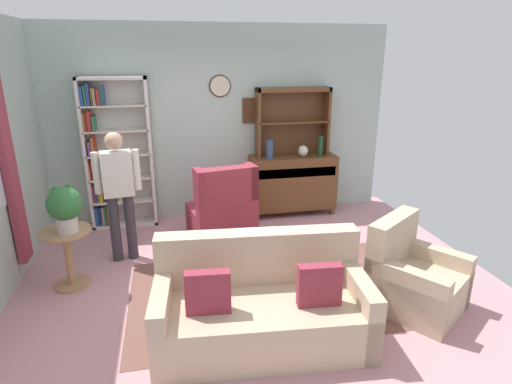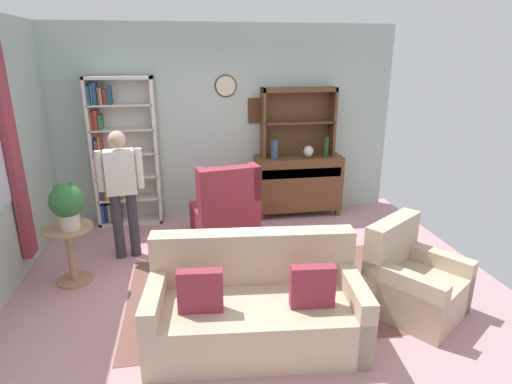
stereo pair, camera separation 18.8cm
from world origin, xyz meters
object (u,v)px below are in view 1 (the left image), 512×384
object	(u,v)px
couch_floral	(262,307)
plant_stand	(68,252)
wingback_chair	(223,213)
person_reading	(119,188)
sideboard_hutch	(292,112)
vase_tall	(269,149)
bookshelf	(113,157)
book_stack	(239,250)
bottle_wine	(320,146)
potted_plant_large	(65,206)
vase_round	(303,151)
coffee_table	(238,256)
armchair_floral	(414,280)
sideboard	(292,182)

from	to	relation	value
couch_floral	plant_stand	distance (m)	2.21
wingback_chair	person_reading	distance (m)	1.38
sideboard_hutch	vase_tall	size ratio (longest dim) A/B	3.98
bookshelf	sideboard_hutch	xyz separation A→B (m)	(2.59, 0.03, 0.54)
couch_floral	book_stack	xyz separation A→B (m)	(-0.05, 0.82, 0.15)
bottle_wine	potted_plant_large	xyz separation A→B (m)	(-3.28, -1.54, -0.14)
potted_plant_large	vase_tall	bearing A→B (deg)	31.81
bookshelf	couch_floral	bearing A→B (deg)	-63.67
person_reading	bottle_wine	bearing A→B (deg)	19.03
couch_floral	vase_round	bearing A→B (deg)	65.71
vase_tall	bookshelf	bearing A→B (deg)	175.74
vase_round	wingback_chair	distance (m)	1.61
vase_tall	wingback_chair	distance (m)	1.24
plant_stand	couch_floral	bearing A→B (deg)	-35.30
vase_round	plant_stand	xyz separation A→B (m)	(-3.07, -1.52, -0.60)
bottle_wine	wingback_chair	distance (m)	1.84
bookshelf	sideboard_hutch	bearing A→B (deg)	0.56
bookshelf	coffee_table	size ratio (longest dim) A/B	2.62
plant_stand	vase_tall	bearing A→B (deg)	30.59
couch_floral	potted_plant_large	bearing A→B (deg)	144.86
wingback_chair	book_stack	distance (m)	1.29
bookshelf	vase_tall	size ratio (longest dim) A/B	7.60
book_stack	wingback_chair	bearing A→B (deg)	90.03
couch_floral	coffee_table	world-z (taller)	couch_floral
bookshelf	armchair_floral	distance (m)	4.16
sideboard_hutch	wingback_chair	world-z (taller)	sideboard_hutch
plant_stand	person_reading	distance (m)	0.89
sideboard_hutch	potted_plant_large	distance (m)	3.43
armchair_floral	vase_round	bearing A→B (deg)	96.49
sideboard	sideboard_hutch	xyz separation A→B (m)	(0.00, 0.11, 1.05)
vase_round	person_reading	distance (m)	2.74
person_reading	wingback_chair	bearing A→B (deg)	13.74
bottle_wine	person_reading	distance (m)	2.98
wingback_chair	book_stack	world-z (taller)	wingback_chair
bookshelf	sideboard_hutch	world-z (taller)	bookshelf
armchair_floral	book_stack	xyz separation A→B (m)	(-1.61, 0.64, 0.17)
armchair_floral	coffee_table	distance (m)	1.78
potted_plant_large	plant_stand	bearing A→B (deg)	139.38
vase_round	plant_stand	world-z (taller)	vase_round
sideboard_hutch	vase_round	xyz separation A→B (m)	(0.13, -0.18, -0.55)
person_reading	coffee_table	distance (m)	1.62
couch_floral	armchair_floral	distance (m)	1.57
potted_plant_large	book_stack	size ratio (longest dim) A/B	2.27
vase_tall	wingback_chair	size ratio (longest dim) A/B	0.26
bookshelf	person_reading	bearing A→B (deg)	-81.65
plant_stand	coffee_table	bearing A→B (deg)	-11.92
bottle_wine	person_reading	bearing A→B (deg)	-160.97
book_stack	vase_tall	bearing A→B (deg)	67.97
wingback_chair	coffee_table	world-z (taller)	wingback_chair
person_reading	book_stack	size ratio (longest dim) A/B	7.40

